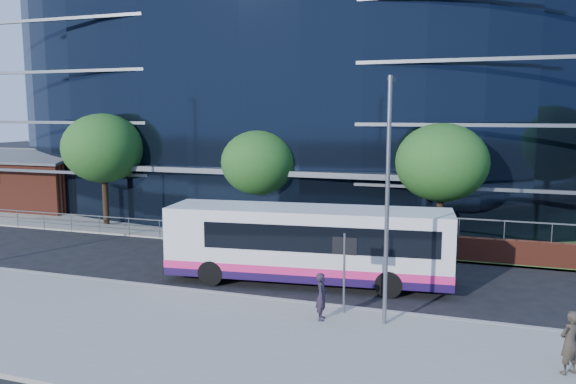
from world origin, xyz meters
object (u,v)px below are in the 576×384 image
(tree_far_c, at_px, (442,163))
(city_bus, at_px, (310,244))
(street_sign, at_px, (344,256))
(pedestrian_b, at_px, (570,342))
(tree_far_a, at_px, (103,148))
(streetlight_east, at_px, (388,194))
(brick_pavilion, at_px, (41,182))
(tree_far_b, at_px, (259,163))
(pedestrian, at_px, (322,296))

(tree_far_c, relative_size, city_bus, 0.55)
(street_sign, xyz_separation_m, pedestrian_b, (6.66, -2.64, -1.13))
(city_bus, relative_size, pedestrian_b, 6.83)
(tree_far_a, height_order, streetlight_east, streetlight_east)
(streetlight_east, distance_m, city_bus, 6.07)
(brick_pavilion, distance_m, city_bus, 26.99)
(city_bus, bearing_deg, tree_far_b, 118.01)
(streetlight_east, xyz_separation_m, pedestrian_b, (5.16, -2.05, -3.42))
(brick_pavilion, relative_size, pedestrian_b, 4.96)
(tree_far_a, height_order, city_bus, tree_far_a)
(tree_far_b, relative_size, pedestrian, 3.80)
(city_bus, relative_size, pedestrian, 7.44)
(streetlight_east, bearing_deg, tree_far_c, 84.89)
(tree_far_c, bearing_deg, pedestrian, -104.88)
(tree_far_b, xyz_separation_m, streetlight_east, (9.00, -11.67, 0.23))
(street_sign, xyz_separation_m, pedestrian, (-0.55, -0.90, -1.20))
(street_sign, bearing_deg, tree_far_a, 148.83)
(tree_far_b, relative_size, city_bus, 0.51)
(tree_far_c, height_order, streetlight_east, streetlight_east)
(brick_pavilion, bearing_deg, tree_far_c, -8.82)
(tree_far_a, xyz_separation_m, pedestrian, (16.95, -11.49, -3.91))
(tree_far_c, distance_m, city_bus, 9.10)
(street_sign, relative_size, city_bus, 0.24)
(tree_far_a, bearing_deg, city_bus, -25.36)
(brick_pavilion, relative_size, streetlight_east, 1.08)
(brick_pavilion, xyz_separation_m, pedestrian, (25.95, -15.98, -0.99))
(pedestrian, bearing_deg, streetlight_east, -88.25)
(city_bus, height_order, pedestrian_b, city_bus)
(brick_pavilion, height_order, pedestrian, brick_pavilion)
(tree_far_b, bearing_deg, streetlight_east, -52.37)
(street_sign, relative_size, tree_far_b, 0.46)
(brick_pavilion, bearing_deg, tree_far_a, -26.55)
(streetlight_east, height_order, pedestrian, streetlight_east)
(pedestrian, bearing_deg, pedestrian_b, -110.45)
(streetlight_east, height_order, pedestrian_b, streetlight_east)
(brick_pavilion, height_order, street_sign, brick_pavilion)
(tree_far_a, distance_m, tree_far_c, 20.00)
(streetlight_east, xyz_separation_m, city_bus, (-3.70, 3.92, -2.77))
(tree_far_c, height_order, pedestrian, tree_far_c)
(streetlight_east, relative_size, pedestrian_b, 4.61)
(city_bus, distance_m, pedestrian, 4.61)
(tree_far_a, distance_m, streetlight_east, 22.05)
(street_sign, height_order, city_bus, city_bus)
(tree_far_c, bearing_deg, tree_far_a, 180.00)
(tree_far_c, xyz_separation_m, streetlight_east, (-1.00, -11.17, -0.10))
(brick_pavilion, relative_size, street_sign, 3.07)
(brick_pavilion, relative_size, tree_far_c, 1.32)
(street_sign, height_order, tree_far_a, tree_far_a)
(pedestrian, relative_size, pedestrian_b, 0.92)
(brick_pavilion, xyz_separation_m, tree_far_a, (9.00, -4.50, 2.92))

